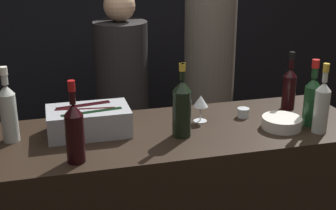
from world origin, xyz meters
TOP-DOWN VIEW (x-y plane):
  - wall_back_chalkboard at (0.00, 2.39)m, footprint 6.40×0.06m
  - ice_bin_with_bottles at (-0.38, 0.39)m, footprint 0.38×0.23m
  - bowl_white at (0.54, 0.22)m, footprint 0.19×0.19m
  - wine_glass at (0.18, 0.40)m, footprint 0.08×0.08m
  - candle_votive at (0.41, 0.40)m, footprint 0.06×0.06m
  - red_wine_bottle_tall at (-0.46, 0.10)m, footprint 0.08×0.08m
  - red_wine_bottle_burgundy at (0.69, 0.22)m, footprint 0.08×0.08m
  - rose_wine_bottle at (0.69, 0.13)m, footprint 0.07×0.07m
  - champagne_bottle at (0.04, 0.25)m, footprint 0.09×0.09m
  - white_wine_bottle at (-0.73, 0.40)m, footprint 0.08×0.08m
  - red_wine_bottle_black_foil at (0.70, 0.46)m, footprint 0.07×0.07m
  - person_in_hoodie at (0.53, 1.24)m, footprint 0.34×0.34m
  - person_blond_tee at (-0.06, 1.39)m, footprint 0.36×0.36m

SIDE VIEW (x-z plane):
  - person_blond_tee at x=-0.06m, z-range 0.09..1.71m
  - person_in_hoodie at x=0.53m, z-range 0.11..1.93m
  - candle_votive at x=0.41m, z-range 1.06..1.11m
  - bowl_white at x=0.54m, z-range 1.06..1.12m
  - ice_bin_with_bottles at x=-0.38m, z-range 1.07..1.20m
  - wine_glass at x=0.18m, z-range 1.09..1.23m
  - red_wine_bottle_black_foil at x=0.70m, z-range 1.03..1.34m
  - rose_wine_bottle at x=0.69m, z-range 1.03..1.36m
  - red_wine_bottle_burgundy at x=0.69m, z-range 1.03..1.36m
  - red_wine_bottle_tall at x=-0.46m, z-range 1.02..1.37m
  - champagne_bottle at x=0.04m, z-range 1.03..1.38m
  - white_wine_bottle at x=-0.73m, z-range 1.03..1.38m
  - wall_back_chalkboard at x=0.00m, z-range 0.00..2.80m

